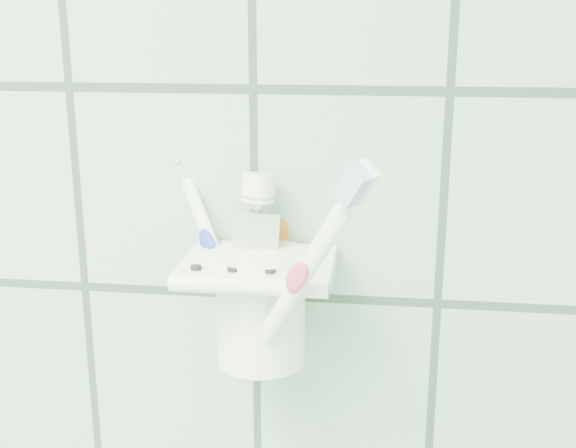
{
  "coord_description": "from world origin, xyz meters",
  "views": [
    {
      "loc": [
        0.73,
        0.62,
        1.48
      ],
      "look_at": [
        0.67,
        1.1,
        1.34
      ],
      "focal_mm": 45.0,
      "sensor_mm": 36.0,
      "label": 1
    }
  ],
  "objects_px": {
    "toothbrush_blue": "(279,240)",
    "toothbrush_orange": "(249,225)",
    "cup": "(261,303)",
    "toothbrush_pink": "(253,241)",
    "holder_bracket": "(259,268)",
    "toothpaste_tube": "(249,251)"
  },
  "relations": [
    {
      "from": "holder_bracket",
      "to": "toothbrush_blue",
      "type": "bearing_deg",
      "value": 16.62
    },
    {
      "from": "cup",
      "to": "toothpaste_tube",
      "type": "xyz_separation_m",
      "value": [
        -0.01,
        0.01,
        0.04
      ]
    },
    {
      "from": "toothbrush_pink",
      "to": "toothbrush_orange",
      "type": "xyz_separation_m",
      "value": [
        -0.0,
        -0.0,
        0.01
      ]
    },
    {
      "from": "toothbrush_pink",
      "to": "toothpaste_tube",
      "type": "relative_size",
      "value": 1.27
    },
    {
      "from": "toothbrush_blue",
      "to": "toothpaste_tube",
      "type": "xyz_separation_m",
      "value": [
        -0.03,
        0.0,
        -0.01
      ]
    },
    {
      "from": "holder_bracket",
      "to": "toothbrush_orange",
      "type": "bearing_deg",
      "value": -108.11
    },
    {
      "from": "cup",
      "to": "toothbrush_blue",
      "type": "xyz_separation_m",
      "value": [
        0.02,
        0.0,
        0.05
      ]
    },
    {
      "from": "toothbrush_pink",
      "to": "toothpaste_tube",
      "type": "height_order",
      "value": "toothbrush_pink"
    },
    {
      "from": "toothbrush_pink",
      "to": "cup",
      "type": "bearing_deg",
      "value": 97.65
    },
    {
      "from": "holder_bracket",
      "to": "cup",
      "type": "height_order",
      "value": "same"
    },
    {
      "from": "toothbrush_pink",
      "to": "toothbrush_blue",
      "type": "relative_size",
      "value": 1.02
    },
    {
      "from": "cup",
      "to": "toothbrush_orange",
      "type": "distance_m",
      "value": 0.07
    },
    {
      "from": "holder_bracket",
      "to": "toothpaste_tube",
      "type": "distance_m",
      "value": 0.02
    },
    {
      "from": "cup",
      "to": "toothbrush_orange",
      "type": "height_order",
      "value": "toothbrush_orange"
    },
    {
      "from": "holder_bracket",
      "to": "toothbrush_orange",
      "type": "relative_size",
      "value": 0.56
    },
    {
      "from": "cup",
      "to": "toothbrush_pink",
      "type": "bearing_deg",
      "value": -96.87
    },
    {
      "from": "toothbrush_blue",
      "to": "toothbrush_orange",
      "type": "height_order",
      "value": "toothbrush_orange"
    },
    {
      "from": "toothbrush_blue",
      "to": "toothpaste_tube",
      "type": "bearing_deg",
      "value": 150.28
    },
    {
      "from": "holder_bracket",
      "to": "toothbrush_orange",
      "type": "height_order",
      "value": "toothbrush_orange"
    },
    {
      "from": "toothbrush_pink",
      "to": "toothbrush_orange",
      "type": "distance_m",
      "value": 0.01
    },
    {
      "from": "toothpaste_tube",
      "to": "toothbrush_orange",
      "type": "bearing_deg",
      "value": -82.74
    },
    {
      "from": "cup",
      "to": "toothbrush_orange",
      "type": "bearing_deg",
      "value": -105.77
    }
  ]
}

